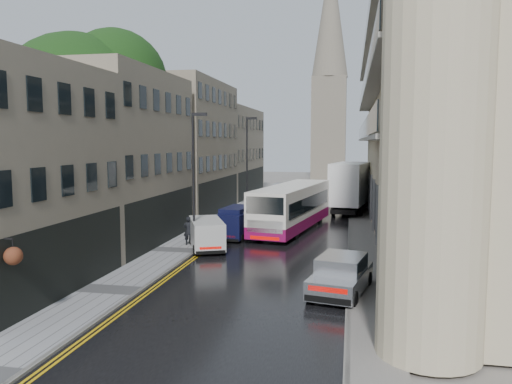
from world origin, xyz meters
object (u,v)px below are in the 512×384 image
(cream_bus, at_px, (260,213))
(white_lorry, at_px, (334,189))
(tree_far, at_px, (160,146))
(lamp_post_near, at_px, (194,182))
(pedestrian, at_px, (189,231))
(lamp_post_far, at_px, (247,166))
(silver_hatchback, at_px, (310,282))
(white_van, at_px, (195,239))
(navy_van, at_px, (218,224))
(tree_near, at_px, (78,137))

(cream_bus, xyz_separation_m, white_lorry, (4.66, 11.31, 0.67))
(tree_far, xyz_separation_m, lamp_post_near, (7.50, -13.57, -2.02))
(white_lorry, xyz_separation_m, pedestrian, (-8.55, -15.32, -1.35))
(tree_far, bearing_deg, lamp_post_far, 18.65)
(silver_hatchback, xyz_separation_m, lamp_post_far, (-7.78, 24.35, 3.59))
(white_van, xyz_separation_m, lamp_post_near, (-0.40, 1.07, 3.24))
(navy_van, xyz_separation_m, pedestrian, (-1.42, -2.01, -0.12))
(lamp_post_far, bearing_deg, tree_far, -155.59)
(lamp_post_far, bearing_deg, white_van, -82.57)
(tree_near, relative_size, white_van, 3.28)
(pedestrian, bearing_deg, cream_bus, -144.49)
(lamp_post_near, height_order, lamp_post_far, lamp_post_far)
(white_lorry, xyz_separation_m, lamp_post_far, (-7.86, -0.56, 2.08))
(tree_far, bearing_deg, white_van, -61.65)
(tree_near, xyz_separation_m, tree_far, (0.30, 13.00, -0.72))
(tree_near, height_order, lamp_post_near, tree_near)
(white_lorry, distance_m, pedestrian, 17.59)
(tree_near, distance_m, pedestrian, 9.20)
(silver_hatchback, bearing_deg, cream_bus, 120.63)
(cream_bus, relative_size, navy_van, 2.81)
(white_van, height_order, pedestrian, pedestrian)
(lamp_post_far, bearing_deg, pedestrian, -86.93)
(cream_bus, distance_m, navy_van, 3.23)
(white_lorry, xyz_separation_m, lamp_post_near, (-7.76, -16.63, 1.83))
(tree_near, distance_m, navy_van, 10.59)
(tree_far, xyz_separation_m, cream_bus, (10.60, -8.25, -4.52))
(cream_bus, xyz_separation_m, lamp_post_near, (-3.10, -5.32, 2.50))
(silver_hatchback, bearing_deg, white_lorry, 101.85)
(pedestrian, relative_size, lamp_post_far, 0.21)
(silver_hatchback, bearing_deg, lamp_post_far, 119.74)
(lamp_post_far, bearing_deg, tree_near, -110.66)
(silver_hatchback, xyz_separation_m, pedestrian, (-8.48, 9.60, 0.15))
(white_lorry, xyz_separation_m, navy_van, (-7.13, -13.31, -1.23))
(lamp_post_far, bearing_deg, cream_bus, -67.65)
(white_van, bearing_deg, tree_far, 95.60)
(white_lorry, bearing_deg, lamp_post_near, -104.68)
(white_van, relative_size, pedestrian, 2.32)
(tree_far, height_order, navy_van, tree_far)
(white_lorry, relative_size, silver_hatchback, 1.97)
(silver_hatchback, height_order, lamp_post_far, lamp_post_far)
(silver_hatchback, xyz_separation_m, lamp_post_near, (-7.68, 8.29, 3.34))
(white_lorry, bearing_deg, pedestrian, -108.83)
(cream_bus, distance_m, white_lorry, 12.25)
(tree_near, bearing_deg, silver_hatchback, -29.77)
(cream_bus, height_order, lamp_post_near, lamp_post_near)
(white_lorry, height_order, pedestrian, white_lorry)
(tree_near, distance_m, silver_hatchback, 18.84)
(white_lorry, relative_size, pedestrian, 4.94)
(tree_near, relative_size, lamp_post_far, 1.60)
(cream_bus, height_order, pedestrian, cream_bus)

